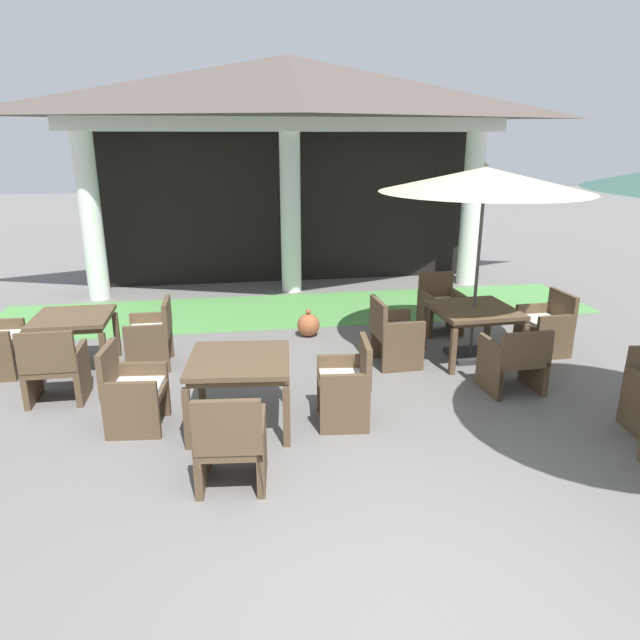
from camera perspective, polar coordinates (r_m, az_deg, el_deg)
ground_plane at (r=4.06m, az=12.19°, el=-27.63°), size 60.00×60.00×0.00m
background_pavilion at (r=10.95m, az=-3.17°, el=20.24°), size 8.35×3.03×4.22m
lawn_strip at (r=9.95m, az=-1.96°, el=1.05°), size 10.15×2.01×0.01m
patio_table_mid_left at (r=7.88m, az=15.02°, el=0.60°), size 1.08×1.08×0.71m
patio_umbrella_mid_left at (r=7.57m, az=16.07°, el=13.09°), size 2.63×2.63×2.57m
patio_chair_mid_left_east at (r=8.48m, az=21.59°, el=-0.43°), size 0.57×0.64×0.85m
patio_chair_mid_left_north at (r=8.89m, az=11.82°, el=1.37°), size 0.58×0.55×0.89m
patio_chair_mid_left_south at (r=7.04m, az=18.78°, el=-3.76°), size 0.66×0.58×0.81m
patio_chair_mid_left_west at (r=7.52m, az=7.34°, el=-1.40°), size 0.58×0.63×0.88m
patio_table_mid_right at (r=7.86m, az=-23.35°, el=-0.27°), size 0.92×0.92×0.73m
patio_chair_mid_right_south at (r=7.06m, az=-24.90°, el=-4.33°), size 0.61×0.54×0.89m
patio_chair_mid_right_east at (r=7.74m, az=-16.36°, el=-1.48°), size 0.55×0.61×0.88m
patio_table_far_back at (r=5.87m, az=-8.01°, el=-4.59°), size 1.11×1.11×0.74m
patio_chair_far_back_west at (r=6.16m, az=-18.17°, el=-6.81°), size 0.61×0.62×0.89m
patio_chair_far_back_south at (r=5.00m, az=-8.85°, el=-12.06°), size 0.63×0.62×0.90m
patio_chair_far_back_east at (r=5.97m, az=2.63°, el=-6.45°), size 0.57×0.64×0.90m
terracotta_urn at (r=8.60m, az=-1.16°, el=-0.48°), size 0.34×0.34×0.42m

